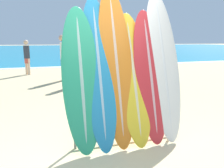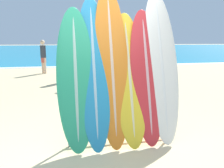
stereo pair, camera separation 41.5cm
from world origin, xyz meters
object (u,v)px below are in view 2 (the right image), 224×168
(surfboard_slot_0, at_px, (76,78))
(person_far_left, at_px, (43,55))
(surfboard_slot_1, at_px, (94,71))
(person_far_right, at_px, (75,56))
(surfboard_rack, at_px, (122,117))
(surfboard_slot_5, at_px, (161,65))
(surfboard_slot_3, at_px, (129,78))
(surfboard_slot_2, at_px, (112,65))
(person_mid_beach, at_px, (99,58))
(surfboard_slot_4, at_px, (147,76))
(person_near_water, at_px, (88,61))

(surfboard_slot_0, height_order, person_far_left, surfboard_slot_0)
(surfboard_slot_1, xyz_separation_m, person_far_right, (-0.08, 5.76, -0.17))
(surfboard_rack, height_order, surfboard_slot_0, surfboard_slot_0)
(surfboard_rack, height_order, person_far_left, person_far_left)
(surfboard_rack, distance_m, surfboard_slot_5, 1.05)
(surfboard_slot_1, bearing_deg, surfboard_slot_3, -3.21)
(surfboard_rack, xyz_separation_m, surfboard_slot_2, (-0.14, 0.13, 0.82))
(surfboard_slot_3, distance_m, person_mid_beach, 6.13)
(surfboard_slot_4, distance_m, person_far_left, 8.27)
(surfboard_slot_3, xyz_separation_m, person_near_water, (-0.25, 4.60, -0.17))
(surfboard_rack, xyz_separation_m, surfboard_slot_0, (-0.70, 0.06, 0.64))
(surfboard_slot_5, xyz_separation_m, person_near_water, (-0.79, 4.56, -0.35))
(person_near_water, distance_m, person_far_left, 3.80)
(surfboard_rack, xyz_separation_m, surfboard_slot_1, (-0.42, 0.10, 0.73))
(person_mid_beach, distance_m, person_far_left, 3.06)
(surfboard_rack, bearing_deg, person_near_water, 91.40)
(person_mid_beach, xyz_separation_m, person_far_right, (-1.00, -0.33, 0.14))
(surfboard_slot_3, distance_m, surfboard_slot_4, 0.29)
(surfboard_rack, relative_size, person_mid_beach, 1.08)
(surfboard_rack, xyz_separation_m, surfboard_slot_4, (0.42, 0.06, 0.64))
(person_near_water, height_order, person_mid_beach, person_near_water)
(surfboard_rack, distance_m, person_near_water, 4.69)
(surfboard_rack, relative_size, person_far_left, 1.05)
(surfboard_slot_3, xyz_separation_m, surfboard_slot_5, (0.54, 0.04, 0.18))
(person_far_left, bearing_deg, surfboard_slot_3, -28.86)
(person_near_water, distance_m, person_mid_beach, 1.64)
(surfboard_rack, height_order, surfboard_slot_4, surfboard_slot_4)
(surfboard_slot_2, xyz_separation_m, surfboard_slot_5, (0.82, -0.02, -0.03))
(surfboard_rack, bearing_deg, surfboard_slot_4, 8.36)
(surfboard_slot_0, xyz_separation_m, surfboard_slot_1, (0.28, 0.04, 0.09))
(surfboard_slot_1, height_order, surfboard_slot_5, surfboard_slot_5)
(surfboard_slot_3, height_order, person_far_left, surfboard_slot_3)
(person_mid_beach, bearing_deg, person_far_right, -35.50)
(surfboard_slot_1, bearing_deg, surfboard_rack, -13.59)
(surfboard_slot_0, xyz_separation_m, person_near_water, (0.59, 4.61, -0.20))
(surfboard_slot_5, bearing_deg, person_near_water, 99.86)
(surfboard_slot_0, bearing_deg, person_far_left, 99.22)
(person_near_water, bearing_deg, person_far_left, -141.56)
(surfboard_slot_2, relative_size, person_far_left, 1.53)
(person_mid_beach, bearing_deg, person_near_water, 14.30)
(surfboard_slot_0, relative_size, person_far_right, 1.17)
(person_near_water, bearing_deg, surfboard_slot_4, 15.49)
(person_near_water, bearing_deg, surfboard_slot_2, 8.58)
(surfboard_slot_1, distance_m, surfboard_slot_3, 0.57)
(surfboard_slot_5, xyz_separation_m, person_mid_beach, (-0.18, 6.08, -0.36))
(surfboard_slot_3, bearing_deg, person_far_right, 96.29)
(surfboard_slot_4, bearing_deg, surfboard_slot_1, 177.22)
(surfboard_slot_1, xyz_separation_m, surfboard_slot_5, (1.10, 0.01, 0.06))
(surfboard_rack, height_order, surfboard_slot_2, surfboard_slot_2)
(surfboard_slot_3, distance_m, person_near_water, 4.61)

